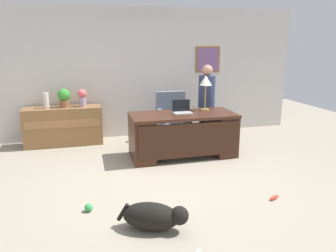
{
  "coord_description": "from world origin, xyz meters",
  "views": [
    {
      "loc": [
        -1.14,
        -4.2,
        1.93
      ],
      "look_at": [
        0.03,
        0.3,
        0.75
      ],
      "focal_mm": 34.09,
      "sensor_mm": 36.0,
      "label": 1
    }
  ],
  "objects_px": {
    "vase_empty": "(46,100)",
    "vase_with_flowers": "(82,97)",
    "credenza": "(64,126)",
    "person_standing": "(206,104)",
    "laptop": "(182,110)",
    "dog_toy_plush": "(274,197)",
    "dog_lying": "(154,216)",
    "armchair": "(173,119)",
    "potted_plant": "(64,97)",
    "desk_lamp": "(206,83)",
    "dog_toy_ball": "(89,208)",
    "desk": "(183,133)"
  },
  "relations": [
    {
      "from": "vase_empty",
      "to": "vase_with_flowers",
      "type": "bearing_deg",
      "value": 0.0
    },
    {
      "from": "credenza",
      "to": "person_standing",
      "type": "relative_size",
      "value": 0.94
    },
    {
      "from": "laptop",
      "to": "vase_empty",
      "type": "bearing_deg",
      "value": 153.42
    },
    {
      "from": "person_standing",
      "to": "dog_toy_plush",
      "type": "bearing_deg",
      "value": -89.98
    },
    {
      "from": "vase_with_flowers",
      "to": "dog_lying",
      "type": "bearing_deg",
      "value": -78.53
    },
    {
      "from": "armchair",
      "to": "potted_plant",
      "type": "relative_size",
      "value": 2.82
    },
    {
      "from": "armchair",
      "to": "dog_toy_plush",
      "type": "height_order",
      "value": "armchair"
    },
    {
      "from": "desk_lamp",
      "to": "dog_toy_ball",
      "type": "distance_m",
      "value": 3.06
    },
    {
      "from": "potted_plant",
      "to": "dog_toy_ball",
      "type": "bearing_deg",
      "value": -82.77
    },
    {
      "from": "potted_plant",
      "to": "dog_toy_plush",
      "type": "xyz_separation_m",
      "value": [
        2.69,
        -3.16,
        -0.93
      ]
    },
    {
      "from": "desk",
      "to": "person_standing",
      "type": "relative_size",
      "value": 1.17
    },
    {
      "from": "laptop",
      "to": "vase_with_flowers",
      "type": "height_order",
      "value": "vase_with_flowers"
    },
    {
      "from": "credenza",
      "to": "dog_toy_ball",
      "type": "bearing_deg",
      "value": -81.89
    },
    {
      "from": "person_standing",
      "to": "vase_with_flowers",
      "type": "xyz_separation_m",
      "value": [
        -2.34,
        0.68,
        0.14
      ]
    },
    {
      "from": "desk",
      "to": "armchair",
      "type": "bearing_deg",
      "value": 86.4
    },
    {
      "from": "desk_lamp",
      "to": "dog_toy_ball",
      "type": "bearing_deg",
      "value": -140.0
    },
    {
      "from": "desk",
      "to": "vase_with_flowers",
      "type": "height_order",
      "value": "vase_with_flowers"
    },
    {
      "from": "desk_lamp",
      "to": "vase_with_flowers",
      "type": "distance_m",
      "value": 2.44
    },
    {
      "from": "person_standing",
      "to": "desk",
      "type": "bearing_deg",
      "value": -137.66
    },
    {
      "from": "laptop",
      "to": "vase_with_flowers",
      "type": "xyz_separation_m",
      "value": [
        -1.69,
        1.19,
        0.11
      ]
    },
    {
      "from": "desk",
      "to": "desk_lamp",
      "type": "height_order",
      "value": "desk_lamp"
    },
    {
      "from": "desk",
      "to": "armchair",
      "type": "relative_size",
      "value": 1.8
    },
    {
      "from": "dog_toy_ball",
      "to": "armchair",
      "type": "bearing_deg",
      "value": 55.37
    },
    {
      "from": "credenza",
      "to": "armchair",
      "type": "distance_m",
      "value": 2.17
    },
    {
      "from": "vase_empty",
      "to": "dog_toy_plush",
      "type": "relative_size",
      "value": 1.66
    },
    {
      "from": "desk_lamp",
      "to": "credenza",
      "type": "bearing_deg",
      "value": 157.36
    },
    {
      "from": "dog_lying",
      "to": "dog_toy_ball",
      "type": "relative_size",
      "value": 7.67
    },
    {
      "from": "credenza",
      "to": "dog_toy_plush",
      "type": "xyz_separation_m",
      "value": [
        2.73,
        -3.15,
        -0.35
      ]
    },
    {
      "from": "person_standing",
      "to": "laptop",
      "type": "height_order",
      "value": "person_standing"
    },
    {
      "from": "dog_toy_plush",
      "to": "laptop",
      "type": "bearing_deg",
      "value": 108.29
    },
    {
      "from": "armchair",
      "to": "vase_with_flowers",
      "type": "xyz_separation_m",
      "value": [
        -1.75,
        0.37,
        0.48
      ]
    },
    {
      "from": "laptop",
      "to": "vase_empty",
      "type": "xyz_separation_m",
      "value": [
        -2.37,
        1.19,
        0.07
      ]
    },
    {
      "from": "desk",
      "to": "dog_toy_ball",
      "type": "bearing_deg",
      "value": -136.4
    },
    {
      "from": "armchair",
      "to": "laptop",
      "type": "bearing_deg",
      "value": -93.8
    },
    {
      "from": "person_standing",
      "to": "laptop",
      "type": "relative_size",
      "value": 4.9
    },
    {
      "from": "armchair",
      "to": "desk_lamp",
      "type": "bearing_deg",
      "value": -59.0
    },
    {
      "from": "armchair",
      "to": "dog_toy_ball",
      "type": "relative_size",
      "value": 10.51
    },
    {
      "from": "person_standing",
      "to": "dog_lying",
      "type": "height_order",
      "value": "person_standing"
    },
    {
      "from": "person_standing",
      "to": "vase_empty",
      "type": "bearing_deg",
      "value": 167.22
    },
    {
      "from": "credenza",
      "to": "dog_toy_ball",
      "type": "height_order",
      "value": "credenza"
    },
    {
      "from": "laptop",
      "to": "vase_empty",
      "type": "height_order",
      "value": "vase_empty"
    },
    {
      "from": "vase_with_flowers",
      "to": "vase_empty",
      "type": "bearing_deg",
      "value": 180.0
    },
    {
      "from": "person_standing",
      "to": "desk_lamp",
      "type": "distance_m",
      "value": 0.64
    },
    {
      "from": "desk_lamp",
      "to": "potted_plant",
      "type": "xyz_separation_m",
      "value": [
        -2.51,
        1.07,
        -0.33
      ]
    },
    {
      "from": "dog_toy_ball",
      "to": "laptop",
      "type": "bearing_deg",
      "value": 45.21
    },
    {
      "from": "desk_lamp",
      "to": "dog_lying",
      "type": "bearing_deg",
      "value": -121.77
    },
    {
      "from": "credenza",
      "to": "potted_plant",
      "type": "height_order",
      "value": "potted_plant"
    },
    {
      "from": "desk_lamp",
      "to": "dog_toy_plush",
      "type": "relative_size",
      "value": 3.55
    },
    {
      "from": "dog_toy_plush",
      "to": "desk",
      "type": "bearing_deg",
      "value": 109.24
    },
    {
      "from": "vase_with_flowers",
      "to": "potted_plant",
      "type": "height_order",
      "value": "potted_plant"
    }
  ]
}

